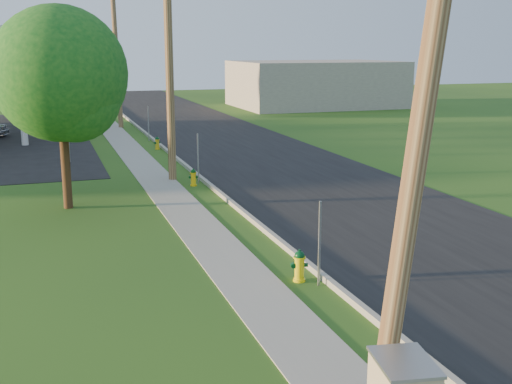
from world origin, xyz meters
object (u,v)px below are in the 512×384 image
tree_verge (63,79)px  tree_lot (26,61)px  hydrant_far (157,143)px  utility_pole_near (426,91)px  price_pylon (60,44)px  utility_pole_far (116,54)px  hydrant_near (299,266)px  hydrant_mid (193,177)px  utility_pole_mid (169,57)px

tree_verge → tree_lot: (-1.52, 28.16, -0.02)m
tree_lot → hydrant_far: size_ratio=9.56×
utility_pole_near → hydrant_far: utility_pole_near is taller
price_pylon → utility_pole_far: bearing=72.7°
hydrant_near → tree_verge: bearing=118.0°
utility_pole_far → hydrant_near: 30.73m
utility_pole_near → tree_verge: bearing=106.1°
utility_pole_near → tree_lot: utility_pole_near is taller
price_pylon → tree_verge: price_pylon is taller
hydrant_mid → price_pylon: bearing=122.8°
tree_lot → hydrant_near: bearing=-80.4°
utility_pole_far → price_pylon: 13.11m
utility_pole_near → tree_lot: bearing=97.6°
utility_pole_far → price_pylon: bearing=-107.3°
utility_pole_mid → utility_pole_far: size_ratio=1.03×
utility_pole_mid → hydrant_near: bearing=-87.6°
utility_pole_mid → price_pylon: 6.76m
utility_pole_near → utility_pole_mid: bearing=90.0°
hydrant_far → price_pylon: bearing=-151.6°
tree_verge → hydrant_mid: 6.54m
utility_pole_far → tree_verge: utility_pole_far is taller
tree_verge → hydrant_far: (4.97, 11.59, -3.98)m
utility_pole_far → hydrant_far: 10.95m
hydrant_far → tree_verge: bearing=-113.2°
hydrant_near → hydrant_far: bearing=89.3°
utility_pole_far → tree_lot: bearing=130.8°
tree_lot → hydrant_near: 37.74m
tree_verge → hydrant_near: 10.78m
utility_pole_near → price_pylon: (-3.90, 23.50, 0.63)m
tree_verge → tree_lot: tree_verge is taller
utility_pole_near → hydrant_near: 7.15m
tree_verge → utility_pole_far: bearing=79.0°
utility_pole_far → hydrant_far: size_ratio=13.62×
hydrant_mid → utility_pole_far: bearing=91.6°
tree_verge → hydrant_mid: tree_verge is taller
utility_pole_near → tree_lot: 42.99m
tree_lot → hydrant_mid: tree_lot is taller
price_pylon → hydrant_mid: bearing=-57.2°
utility_pole_near → utility_pole_far: size_ratio=1.00×
hydrant_mid → hydrant_far: bearing=88.6°
tree_verge → tree_lot: size_ratio=1.00×
tree_verge → hydrant_far: bearing=66.8°
utility_pole_far → hydrant_mid: utility_pole_far is taller
utility_pole_near → utility_pole_far: (-0.00, 36.00, 0.00)m
utility_pole_near → hydrant_far: size_ratio=13.58×
utility_pole_far → price_pylon: (-3.90, -12.50, 0.63)m
utility_pole_mid → hydrant_near: size_ratio=12.59×
utility_pole_mid → hydrant_far: 9.30m
hydrant_near → utility_pole_near: bearing=-95.4°
price_pylon → hydrant_far: bearing=28.4°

